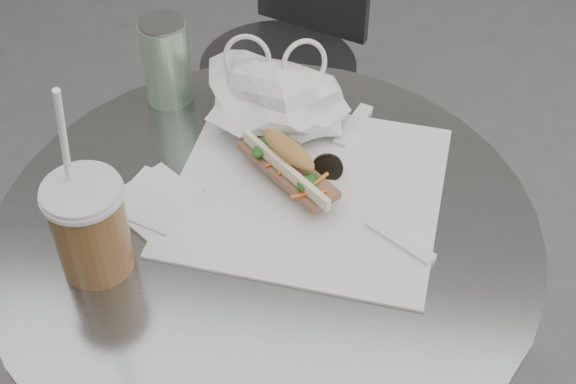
# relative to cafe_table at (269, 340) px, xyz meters

# --- Properties ---
(cafe_table) EXTENTS (0.76, 0.76, 0.74)m
(cafe_table) POSITION_rel_cafe_table_xyz_m (0.00, 0.00, 0.00)
(cafe_table) COLOR slate
(cafe_table) RESTS_ON ground
(chair_far) EXTENTS (0.38, 0.41, 0.70)m
(chair_far) POSITION_rel_cafe_table_xyz_m (-0.09, 0.81, -0.15)
(chair_far) COLOR #2F2F32
(chair_far) RESTS_ON ground
(sandwich_paper) EXTENTS (0.41, 0.39, 0.00)m
(sandwich_paper) POSITION_rel_cafe_table_xyz_m (0.05, 0.08, 0.28)
(sandwich_paper) COLOR white
(sandwich_paper) RESTS_ON cafe_table
(banh_mi) EXTENTS (0.21, 0.21, 0.07)m
(banh_mi) POSITION_rel_cafe_table_xyz_m (0.02, 0.08, 0.31)
(banh_mi) COLOR #AF8D42
(banh_mi) RESTS_ON sandwich_paper
(iced_coffee) EXTENTS (0.10, 0.10, 0.30)m
(iced_coffee) POSITION_rel_cafe_table_xyz_m (-0.21, -0.10, 0.35)
(iced_coffee) COLOR brown
(iced_coffee) RESTS_ON cafe_table
(sunglasses) EXTENTS (0.10, 0.03, 0.05)m
(sunglasses) POSITION_rel_cafe_table_xyz_m (0.05, 0.11, 0.29)
(sunglasses) COLOR black
(sunglasses) RESTS_ON cafe_table
(plastic_bag) EXTENTS (0.25, 0.21, 0.11)m
(plastic_bag) POSITION_rel_cafe_table_xyz_m (-0.02, 0.21, 0.33)
(plastic_bag) COLOR white
(plastic_bag) RESTS_ON cafe_table
(napkin_stack) EXTENTS (0.16, 0.16, 0.01)m
(napkin_stack) POSITION_rel_cafe_table_xyz_m (-0.16, 0.02, 0.28)
(napkin_stack) COLOR white
(napkin_stack) RESTS_ON cafe_table
(drink_can) EXTENTS (0.07, 0.07, 0.14)m
(drink_can) POSITION_rel_cafe_table_xyz_m (-0.20, 0.26, 0.35)
(drink_can) COLOR #64A45F
(drink_can) RESTS_ON cafe_table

